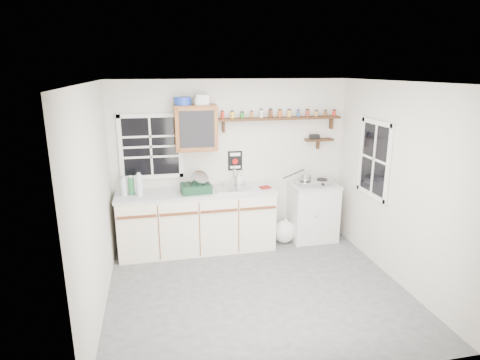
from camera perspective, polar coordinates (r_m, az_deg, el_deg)
name	(u,v)px	position (r m, az deg, el deg)	size (l,w,h in m)	color
room	(258,193)	(4.65, 2.57, -1.86)	(3.64, 3.24, 2.54)	#48484B
main_cabinet	(197,221)	(6.03, -6.08, -5.75)	(2.31, 0.63, 0.92)	beige
right_cabinet	(313,211)	(6.48, 10.28, -4.42)	(0.73, 0.57, 0.91)	silver
sink	(232,188)	(5.95, -1.08, -1.15)	(0.52, 0.44, 0.29)	#B6B7BB
upper_cabinet	(196,128)	(5.82, -6.28, 7.40)	(0.60, 0.32, 0.65)	brown
upper_cabinet_clutter	(191,101)	(5.78, -6.97, 11.14)	(0.48, 0.24, 0.14)	#1834A0
spice_shelf	(279,118)	(6.14, 5.64, 8.82)	(1.91, 0.18, 0.34)	#321D0E
secondary_shelf	(318,139)	(6.42, 10.98, 5.71)	(0.45, 0.16, 0.24)	#321D0E
warning_sign	(235,161)	(6.15, -0.70, 2.76)	(0.22, 0.02, 0.30)	black
window_back	(151,147)	(5.98, -12.57, 4.66)	(0.93, 0.03, 0.98)	black
window_right	(374,159)	(5.78, 18.58, 2.83)	(0.03, 0.78, 1.08)	black
water_bottles	(133,186)	(5.81, -15.04, -0.80)	(0.29, 0.16, 0.33)	silver
dish_rack	(197,186)	(5.79, -6.13, -0.79)	(0.44, 0.35, 0.32)	#10321D
soap_bottle	(239,178)	(6.16, -0.11, 0.32)	(0.09, 0.10, 0.21)	white
rag	(265,187)	(6.00, 3.62, -1.05)	(0.15, 0.13, 0.02)	maroon
hotplate	(314,182)	(6.31, 10.42, -0.30)	(0.58, 0.36, 0.08)	#B6B7BB
saucepan	(305,177)	(6.24, 9.22, 0.39)	(0.41, 0.21, 0.17)	#B6B7BB
trash_bag	(284,231)	(6.36, 6.33, -7.26)	(0.38, 0.35, 0.44)	silver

